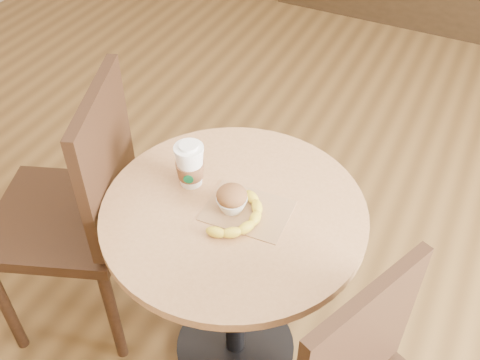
{
  "coord_description": "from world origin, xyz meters",
  "views": [
    {
      "loc": [
        0.44,
        -0.9,
        1.9
      ],
      "look_at": [
        -0.07,
        0.14,
        0.83
      ],
      "focal_mm": 42.0,
      "sensor_mm": 36.0,
      "label": 1
    }
  ],
  "objects": [
    {
      "name": "chair_left",
      "position": [
        -0.62,
        0.03,
        0.57
      ],
      "size": [
        0.58,
        0.58,
        1.03
      ],
      "rotation": [
        0.0,
        0.0,
        -1.21
      ],
      "color": "black",
      "rests_on": "ground"
    },
    {
      "name": "coffee_cup",
      "position": [
        -0.24,
        0.14,
        0.82
      ],
      "size": [
        0.09,
        0.09,
        0.15
      ],
      "rotation": [
        0.0,
        0.0,
        0.4
      ],
      "color": "white",
      "rests_on": "cafe_table"
    },
    {
      "name": "cafe_table",
      "position": [
        -0.07,
        0.1,
        0.56
      ],
      "size": [
        0.77,
        0.77,
        0.75
      ],
      "color": "black",
      "rests_on": "ground"
    },
    {
      "name": "banana",
      "position": [
        -0.03,
        0.07,
        0.77
      ],
      "size": [
        0.19,
        0.25,
        0.03
      ],
      "primitive_type": null,
      "rotation": [
        0.0,
        0.0,
        -0.26
      ],
      "color": "yellow",
      "rests_on": "kraft_bag"
    },
    {
      "name": "muffin",
      "position": [
        -0.08,
        0.1,
        0.79
      ],
      "size": [
        0.09,
        0.09,
        0.08
      ],
      "color": "white",
      "rests_on": "kraft_bag"
    },
    {
      "name": "kraft_bag",
      "position": [
        -0.04,
        0.11,
        0.75
      ],
      "size": [
        0.25,
        0.19,
        0.0
      ],
      "primitive_type": "cube",
      "rotation": [
        0.0,
        0.0,
        0.06
      ],
      "color": "#9B724B",
      "rests_on": "cafe_table"
    }
  ]
}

